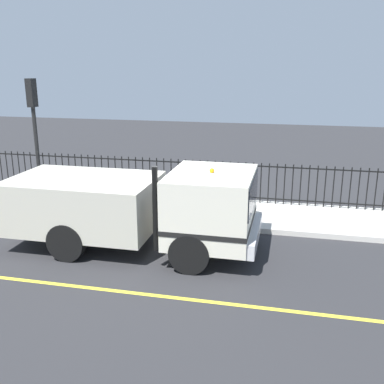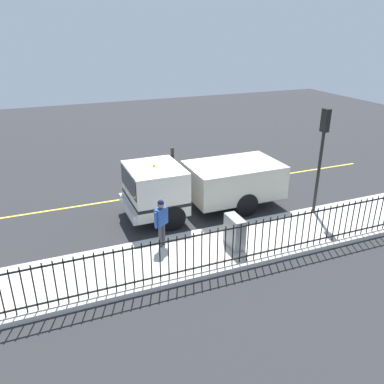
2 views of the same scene
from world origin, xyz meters
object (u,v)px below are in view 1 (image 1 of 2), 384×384
work_truck (146,204)px  utility_cabinet (178,190)px  traffic_light_near (34,118)px  worker_standing (243,187)px

work_truck → utility_cabinet: (3.29, 0.02, -0.54)m
traffic_light_near → utility_cabinet: size_ratio=3.78×
utility_cabinet → worker_standing: bearing=-112.9°
utility_cabinet → traffic_light_near: bearing=106.1°
worker_standing → traffic_light_near: 6.75m
work_truck → traffic_light_near: bearing=-116.0°
utility_cabinet → work_truck: bearing=-179.6°
worker_standing → utility_cabinet: 2.48m
worker_standing → traffic_light_near: bearing=-31.9°
work_truck → worker_standing: (2.35, -2.21, -0.04)m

